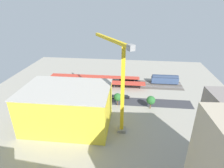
# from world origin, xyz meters

# --- Properties ---
(ground_plane) EXTENTS (147.51, 147.51, 0.00)m
(ground_plane) POSITION_xyz_m (0.00, 0.00, 0.00)
(ground_plane) COLOR #9E998C
(ground_plane) RESTS_ON ground
(rail_bed) EXTENTS (92.34, 14.59, 0.01)m
(rail_bed) POSITION_xyz_m (0.00, -19.93, 0.00)
(rail_bed) COLOR #5B544C
(rail_bed) RESTS_ON ground
(street_asphalt) EXTENTS (92.29, 10.02, 0.01)m
(street_asphalt) POSITION_xyz_m (0.00, 3.63, 0.00)
(street_asphalt) COLOR #38383D
(street_asphalt) RESTS_ON ground
(track_rails) EXTENTS (92.19, 8.15, 0.12)m
(track_rails) POSITION_xyz_m (0.00, -19.93, 0.18)
(track_rails) COLOR #9E9EA8
(track_rails) RESTS_ON ground
(platform_canopy_near) EXTENTS (55.27, 5.96, 3.95)m
(platform_canopy_near) POSITION_xyz_m (5.80, -12.53, 3.72)
(platform_canopy_near) COLOR #C63D2D
(platform_canopy_near) RESTS_ON ground
(platform_canopy_far) EXTENTS (59.62, 5.06, 4.49)m
(platform_canopy_far) POSITION_xyz_m (11.53, -19.86, 4.27)
(platform_canopy_far) COLOR #C63D2D
(platform_canopy_far) RESTS_ON ground
(locomotive) EXTENTS (14.34, 2.75, 4.91)m
(locomotive) POSITION_xyz_m (-12.11, -22.71, 1.73)
(locomotive) COLOR black
(locomotive) RESTS_ON ground
(passenger_coach) EXTENTS (17.40, 3.34, 6.40)m
(passenger_coach) POSITION_xyz_m (-35.04, -22.71, 3.36)
(passenger_coach) COLOR black
(passenger_coach) RESTS_ON ground
(parked_car_0) EXTENTS (4.81, 1.92, 1.69)m
(parked_car_0) POSITION_xyz_m (-10.19, -0.21, 0.74)
(parked_car_0) COLOR black
(parked_car_0) RESTS_ON ground
(parked_car_1) EXTENTS (4.67, 1.72, 1.60)m
(parked_car_1) POSITION_xyz_m (-3.08, 0.19, 0.72)
(parked_car_1) COLOR black
(parked_car_1) RESTS_ON ground
(parked_car_2) EXTENTS (4.83, 2.05, 1.74)m
(parked_car_2) POSITION_xyz_m (4.70, 0.44, 0.77)
(parked_car_2) COLOR black
(parked_car_2) RESTS_ON ground
(parked_car_3) EXTENTS (4.28, 1.77, 1.77)m
(parked_car_3) POSITION_xyz_m (12.26, 0.49, 0.79)
(parked_car_3) COLOR black
(parked_car_3) RESTS_ON ground
(parked_car_4) EXTENTS (4.70, 2.02, 1.66)m
(parked_car_4) POSITION_xyz_m (19.30, -0.06, 0.75)
(parked_car_4) COLOR black
(parked_car_4) RESTS_ON ground
(parked_car_5) EXTENTS (4.08, 1.90, 1.75)m
(parked_car_5) POSITION_xyz_m (26.30, 0.67, 0.79)
(parked_car_5) COLOR black
(parked_car_5) RESTS_ON ground
(parked_car_6) EXTENTS (4.22, 2.08, 1.71)m
(parked_car_6) POSITION_xyz_m (34.08, 0.33, 0.76)
(parked_car_6) COLOR black
(parked_car_6) RESTS_ON ground
(parked_car_7) EXTENTS (4.41, 2.04, 1.75)m
(parked_car_7) POSITION_xyz_m (41.46, 0.34, 0.78)
(parked_car_7) COLOR black
(parked_car_7) RESTS_ON ground
(construction_building) EXTENTS (36.19, 24.33, 17.32)m
(construction_building) POSITION_xyz_m (13.69, 26.71, 8.66)
(construction_building) COLOR yellow
(construction_building) RESTS_ON ground
(construction_roof_slab) EXTENTS (36.80, 24.94, 0.40)m
(construction_roof_slab) POSITION_xyz_m (13.69, 26.71, 17.52)
(construction_roof_slab) COLOR #B7B2A8
(construction_roof_slab) RESTS_ON construction_building
(tower_crane) EXTENTS (17.86, 25.97, 37.81)m
(tower_crane) POSITION_xyz_m (-8.51, 26.45, 22.86)
(tower_crane) COLOR gray
(tower_crane) RESTS_ON ground
(box_truck_0) EXTENTS (9.07, 2.87, 3.13)m
(box_truck_0) POSITION_xyz_m (16.22, 10.43, 1.58)
(box_truck_0) COLOR black
(box_truck_0) RESTS_ON ground
(street_tree_0) EXTENTS (6.09, 6.09, 7.81)m
(street_tree_0) POSITION_xyz_m (27.52, 7.99, 4.76)
(street_tree_0) COLOR brown
(street_tree_0) RESTS_ON ground
(street_tree_1) EXTENTS (4.15, 4.15, 6.92)m
(street_tree_1) POSITION_xyz_m (-6.47, 8.08, 4.79)
(street_tree_1) COLOR brown
(street_tree_1) RESTS_ON ground
(street_tree_2) EXTENTS (4.44, 4.44, 7.05)m
(street_tree_2) POSITION_xyz_m (-23.42, 9.38, 4.80)
(street_tree_2) COLOR brown
(street_tree_2) RESTS_ON ground
(traffic_light) EXTENTS (0.50, 0.36, 6.53)m
(traffic_light) POSITION_xyz_m (22.97, 8.36, 4.33)
(traffic_light) COLOR #333333
(traffic_light) RESTS_ON ground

